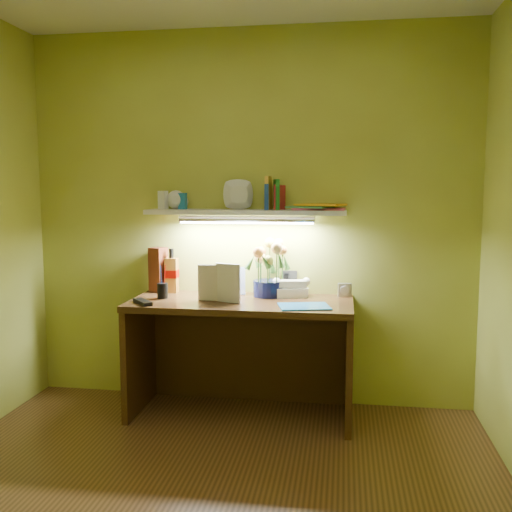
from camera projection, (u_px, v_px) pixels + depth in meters
The scene contains 13 objects.
desk at pixel (241, 358), 3.64m from camera, with size 1.40×0.60×0.75m, color #3A1F0F.
flower_bouquet at pixel (269, 269), 3.72m from camera, with size 0.23×0.23×0.36m, color black, non-canonical shape.
telephone at pixel (291, 287), 3.72m from camera, with size 0.21×0.15×0.12m, color white, non-canonical shape.
desk_clock at pixel (345, 290), 3.73m from camera, with size 0.09×0.04×0.09m, color #BAB9BE.
whisky_bottle at pixel (172, 271), 3.86m from camera, with size 0.08×0.08×0.30m, color #C07626, non-canonical shape.
whisky_box at pixel (158, 270), 3.89m from camera, with size 0.10×0.10×0.30m, color #622814.
pen_cup at pixel (163, 286), 3.65m from camera, with size 0.07×0.07×0.17m, color black.
art_card at pixel (231, 281), 3.79m from camera, with size 0.19×0.04×0.19m, color white, non-canonical shape.
tv_remote at pixel (143, 302), 3.49m from camera, with size 0.05×0.20×0.02m, color black.
blue_folder at pixel (304, 306), 3.39m from camera, with size 0.30×0.22×0.01m, color #1D70B4.
desk_book_a at pixel (198, 282), 3.58m from camera, with size 0.17×0.02×0.23m, color beige.
desk_book_b at pixel (216, 282), 3.56m from camera, with size 0.18×0.02×0.24m, color silver.
wall_shelf at pixel (246, 207), 3.71m from camera, with size 1.30×0.30×0.25m.
Camera 1 is at (0.63, -2.28, 1.45)m, focal length 40.00 mm.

